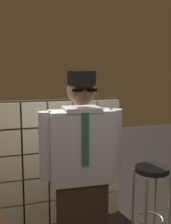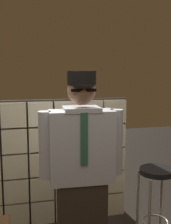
# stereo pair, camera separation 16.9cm
# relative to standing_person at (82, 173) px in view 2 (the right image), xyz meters

# --- Properties ---
(glass_block_wall) EXTENTS (1.73, 0.10, 1.44)m
(glass_block_wall) POSITION_rel_standing_person_xyz_m (-0.11, 0.92, -0.20)
(glass_block_wall) COLOR beige
(glass_block_wall) RESTS_ON ground
(standing_person) EXTENTS (0.69, 0.30, 1.74)m
(standing_person) POSITION_rel_standing_person_xyz_m (0.00, 0.00, 0.00)
(standing_person) COLOR #382D23
(standing_person) RESTS_ON ground
(bar_stool) EXTENTS (0.34, 0.34, 0.79)m
(bar_stool) POSITION_rel_standing_person_xyz_m (0.81, 0.24, -0.32)
(bar_stool) COLOR black
(bar_stool) RESTS_ON ground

